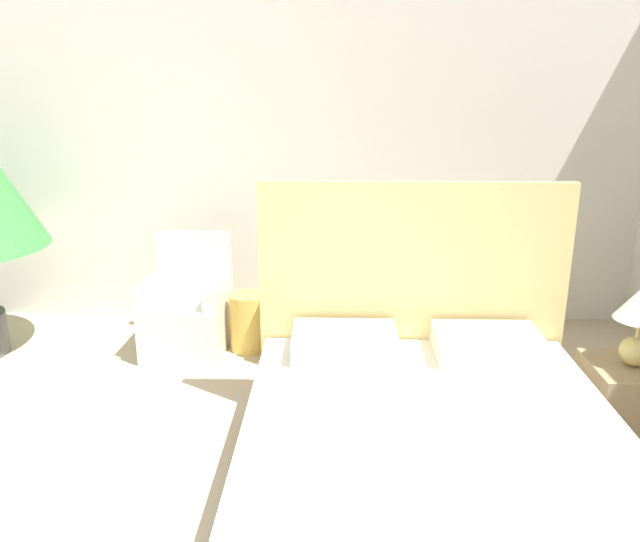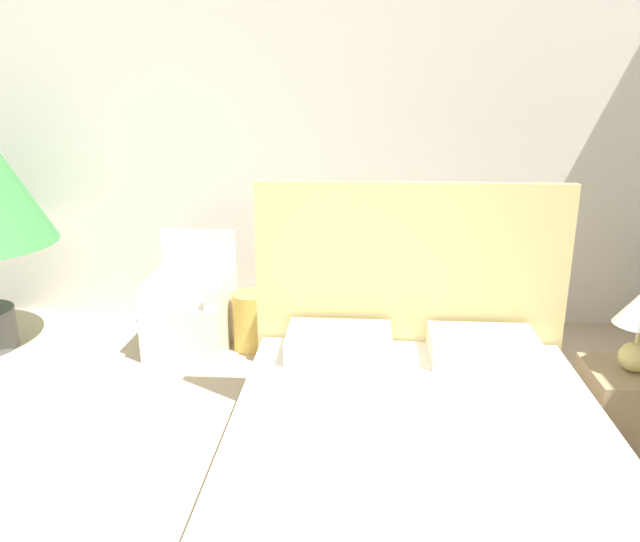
% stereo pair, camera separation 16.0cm
% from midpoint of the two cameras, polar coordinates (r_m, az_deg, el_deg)
% --- Properties ---
extents(wall_back, '(10.00, 0.06, 2.90)m').
position_cam_midpoint_polar(wall_back, '(5.18, -4.88, 11.14)').
color(wall_back, silver).
rests_on(wall_back, ground_plane).
extents(bed, '(1.79, 2.15, 1.44)m').
position_cam_midpoint_polar(bed, '(3.03, 8.55, -16.82)').
color(bed, '#4C4238').
rests_on(bed, ground_plane).
extents(armchair_near_window_left, '(0.60, 0.67, 0.86)m').
position_cam_midpoint_polar(armchair_near_window_left, '(4.87, -12.91, -3.96)').
color(armchair_near_window_left, silver).
rests_on(armchair_near_window_left, ground_plane).
extents(armchair_near_window_right, '(0.64, 0.70, 0.86)m').
position_cam_midpoint_polar(armchair_near_window_right, '(4.72, -1.82, -4.18)').
color(armchair_near_window_right, silver).
rests_on(armchair_near_window_right, ground_plane).
extents(nightstand, '(0.41, 0.46, 0.47)m').
position_cam_midpoint_polar(nightstand, '(3.94, 24.89, -10.92)').
color(nightstand, '#937A56').
rests_on(nightstand, ground_plane).
extents(side_table, '(0.29, 0.29, 0.44)m').
position_cam_midpoint_polar(side_table, '(4.79, -7.45, -4.63)').
color(side_table, gold).
rests_on(side_table, ground_plane).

